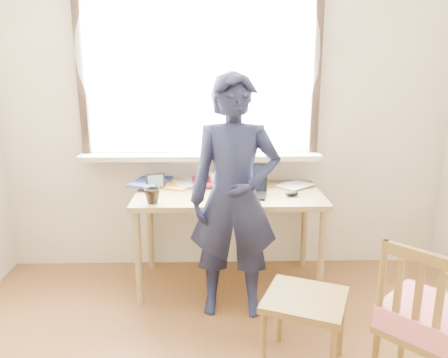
{
  "coord_description": "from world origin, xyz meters",
  "views": [
    {
      "loc": [
        -0.1,
        -1.4,
        1.61
      ],
      "look_at": [
        -0.04,
        0.95,
        1.0
      ],
      "focal_mm": 35.0,
      "sensor_mm": 36.0,
      "label": 1
    }
  ],
  "objects_px": {
    "desk": "(229,202)",
    "side_chair": "(427,320)",
    "laptop": "(245,187)",
    "mug_dark": "(152,196)",
    "person": "(234,198)",
    "work_chair": "(305,308)",
    "mug_white": "(219,180)"
  },
  "relations": [
    {
      "from": "desk",
      "to": "side_chair",
      "type": "xyz_separation_m",
      "value": [
        0.9,
        -1.22,
        -0.2
      ]
    },
    {
      "from": "side_chair",
      "to": "laptop",
      "type": "bearing_deg",
      "value": 123.48
    },
    {
      "from": "mug_dark",
      "to": "person",
      "type": "distance_m",
      "value": 0.56
    },
    {
      "from": "work_chair",
      "to": "side_chair",
      "type": "height_order",
      "value": "side_chair"
    },
    {
      "from": "desk",
      "to": "mug_dark",
      "type": "relative_size",
      "value": 12.22
    },
    {
      "from": "mug_dark",
      "to": "side_chair",
      "type": "xyz_separation_m",
      "value": [
        1.42,
        -0.98,
        -0.33
      ]
    },
    {
      "from": "laptop",
      "to": "side_chair",
      "type": "xyz_separation_m",
      "value": [
        0.78,
        -1.19,
        -0.33
      ]
    },
    {
      "from": "mug_white",
      "to": "laptop",
      "type": "bearing_deg",
      "value": -48.73
    },
    {
      "from": "desk",
      "to": "side_chair",
      "type": "bearing_deg",
      "value": -53.71
    },
    {
      "from": "desk",
      "to": "person",
      "type": "distance_m",
      "value": 0.4
    },
    {
      "from": "laptop",
      "to": "mug_dark",
      "type": "xyz_separation_m",
      "value": [
        -0.63,
        -0.2,
        0.0
      ]
    },
    {
      "from": "mug_white",
      "to": "work_chair",
      "type": "bearing_deg",
      "value": -68.55
    },
    {
      "from": "work_chair",
      "to": "mug_white",
      "type": "bearing_deg",
      "value": 111.45
    },
    {
      "from": "laptop",
      "to": "mug_white",
      "type": "distance_m",
      "value": 0.28
    },
    {
      "from": "laptop",
      "to": "work_chair",
      "type": "distance_m",
      "value": 1.04
    },
    {
      "from": "mug_dark",
      "to": "side_chair",
      "type": "distance_m",
      "value": 1.76
    },
    {
      "from": "mug_dark",
      "to": "work_chair",
      "type": "bearing_deg",
      "value": -38.87
    },
    {
      "from": "laptop",
      "to": "side_chair",
      "type": "height_order",
      "value": "laptop"
    },
    {
      "from": "desk",
      "to": "person",
      "type": "relative_size",
      "value": 0.85
    },
    {
      "from": "laptop",
      "to": "side_chair",
      "type": "bearing_deg",
      "value": -56.52
    },
    {
      "from": "mug_white",
      "to": "side_chair",
      "type": "relative_size",
      "value": 0.15
    },
    {
      "from": "work_chair",
      "to": "person",
      "type": "bearing_deg",
      "value": 120.88
    },
    {
      "from": "mug_dark",
      "to": "work_chair",
      "type": "relative_size",
      "value": 0.21
    },
    {
      "from": "desk",
      "to": "laptop",
      "type": "xyz_separation_m",
      "value": [
        0.11,
        -0.04,
        0.13
      ]
    },
    {
      "from": "desk",
      "to": "mug_dark",
      "type": "height_order",
      "value": "mug_dark"
    },
    {
      "from": "work_chair",
      "to": "person",
      "type": "height_order",
      "value": "person"
    },
    {
      "from": "work_chair",
      "to": "side_chair",
      "type": "distance_m",
      "value": 0.59
    },
    {
      "from": "person",
      "to": "desk",
      "type": "bearing_deg",
      "value": 95.36
    },
    {
      "from": "person",
      "to": "mug_dark",
      "type": "bearing_deg",
      "value": 168.34
    },
    {
      "from": "mug_dark",
      "to": "person",
      "type": "relative_size",
      "value": 0.07
    },
    {
      "from": "mug_white",
      "to": "person",
      "type": "height_order",
      "value": "person"
    },
    {
      "from": "desk",
      "to": "mug_white",
      "type": "distance_m",
      "value": 0.23
    }
  ]
}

